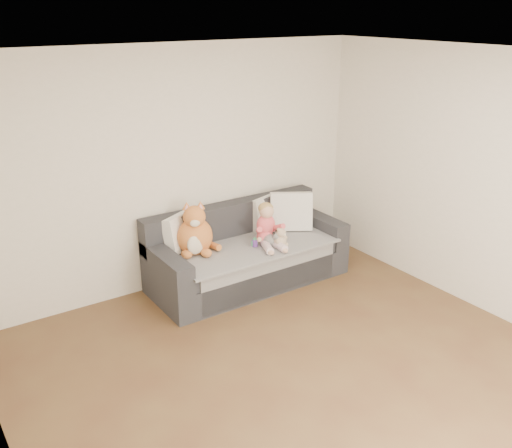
{
  "coord_description": "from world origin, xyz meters",
  "views": [
    {
      "loc": [
        -2.58,
        -2.84,
        2.94
      ],
      "look_at": [
        0.59,
        1.87,
        0.75
      ],
      "focal_mm": 40.0,
      "sensor_mm": 36.0,
      "label": 1
    }
  ],
  "objects": [
    {
      "name": "plush_cat",
      "position": [
        -0.01,
        2.13,
        0.69
      ],
      "size": [
        0.45,
        0.42,
        0.59
      ],
      "rotation": [
        0.0,
        0.0,
        -0.42
      ],
      "color": "#BF662A",
      "rests_on": "sofa"
    },
    {
      "name": "cushion_right_back",
      "position": [
        1.02,
        2.32,
        0.66
      ],
      "size": [
        0.45,
        0.31,
        0.39
      ],
      "rotation": [
        0.0,
        0.0,
        0.31
      ],
      "color": "silver",
      "rests_on": "sofa"
    },
    {
      "name": "toddler",
      "position": [
        0.75,
        1.89,
        0.67
      ],
      "size": [
        0.33,
        0.49,
        0.48
      ],
      "rotation": [
        0.0,
        0.0,
        -0.23
      ],
      "color": "#EA5352",
      "rests_on": "sofa"
    },
    {
      "name": "teddy_bear",
      "position": [
        0.82,
        1.74,
        0.57
      ],
      "size": [
        0.18,
        0.15,
        0.24
      ],
      "rotation": [
        0.0,
        0.0,
        0.34
      ],
      "color": "tan",
      "rests_on": "sofa"
    },
    {
      "name": "cushion_right_front",
      "position": [
        1.24,
        2.1,
        0.69
      ],
      "size": [
        0.52,
        0.44,
        0.46
      ],
      "rotation": [
        0.0,
        0.0,
        -0.55
      ],
      "color": "silver",
      "rests_on": "sofa"
    },
    {
      "name": "room_shell",
      "position": [
        0.0,
        0.42,
        1.3
      ],
      "size": [
        5.0,
        5.0,
        5.0
      ],
      "color": "brown",
      "rests_on": "ground"
    },
    {
      "name": "sippy_cup",
      "position": [
        0.6,
        1.91,
        0.53
      ],
      "size": [
        0.1,
        0.07,
        0.11
      ],
      "rotation": [
        0.0,
        0.0,
        0.22
      ],
      "color": "purple",
      "rests_on": "sofa"
    },
    {
      "name": "plush_cow",
      "position": [
        0.76,
        1.84,
        0.55
      ],
      "size": [
        0.16,
        0.23,
        0.19
      ],
      "rotation": [
        0.0,
        0.0,
        0.39
      ],
      "color": "white",
      "rests_on": "sofa"
    },
    {
      "name": "sofa",
      "position": [
        0.59,
        2.06,
        0.31
      ],
      "size": [
        2.2,
        0.94,
        0.85
      ],
      "color": "#25252A",
      "rests_on": "ground"
    },
    {
      "name": "cushion_left",
      "position": [
        -0.1,
        2.31,
        0.67
      ],
      "size": [
        0.46,
        0.37,
        0.4
      ],
      "rotation": [
        0.0,
        0.0,
        0.48
      ],
      "color": "silver",
      "rests_on": "sofa"
    }
  ]
}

